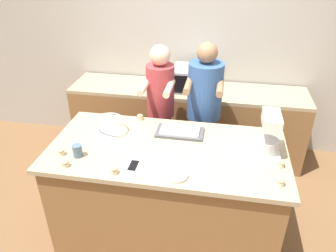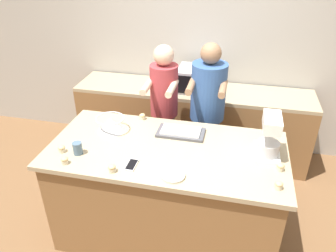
# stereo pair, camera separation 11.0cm
# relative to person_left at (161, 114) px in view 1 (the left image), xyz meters

# --- Properties ---
(ground_plane) EXTENTS (16.00, 16.00, 0.00)m
(ground_plane) POSITION_rel_person_left_xyz_m (0.21, -0.77, -0.85)
(ground_plane) COLOR brown
(back_wall) EXTENTS (10.00, 0.06, 2.70)m
(back_wall) POSITION_rel_person_left_xyz_m (0.21, 0.95, 0.50)
(back_wall) COLOR #B2ADA3
(back_wall) RESTS_ON ground_plane
(island_counter) EXTENTS (1.94, 0.96, 0.95)m
(island_counter) POSITION_rel_person_left_xyz_m (0.21, -0.77, -0.37)
(island_counter) COLOR olive
(island_counter) RESTS_ON ground_plane
(back_counter) EXTENTS (2.80, 0.60, 0.89)m
(back_counter) POSITION_rel_person_left_xyz_m (0.21, 0.60, -0.40)
(back_counter) COLOR olive
(back_counter) RESTS_ON ground_plane
(person_left) EXTENTS (0.30, 0.48, 1.58)m
(person_left) POSITION_rel_person_left_xyz_m (0.00, 0.00, 0.00)
(person_left) COLOR brown
(person_left) RESTS_ON ground_plane
(person_right) EXTENTS (0.36, 0.51, 1.63)m
(person_right) POSITION_rel_person_left_xyz_m (0.45, 0.00, 0.00)
(person_right) COLOR #33384C
(person_right) RESTS_ON ground_plane
(stand_mixer) EXTENTS (0.20, 0.30, 0.35)m
(stand_mixer) POSITION_rel_person_left_xyz_m (1.00, -0.70, 0.26)
(stand_mixer) COLOR white
(stand_mixer) RESTS_ON island_counter
(mixing_bowl) EXTENTS (0.25, 0.25, 0.13)m
(mixing_bowl) POSITION_rel_person_left_xyz_m (-0.34, -0.61, 0.18)
(mixing_bowl) COLOR #BCBCC1
(mixing_bowl) RESTS_ON island_counter
(baking_tray) EXTENTS (0.41, 0.22, 0.04)m
(baking_tray) POSITION_rel_person_left_xyz_m (0.28, -0.53, 0.12)
(baking_tray) COLOR #4C4C51
(baking_tray) RESTS_ON island_counter
(microwave_oven) EXTENTS (0.47, 0.40, 0.26)m
(microwave_oven) POSITION_rel_person_left_xyz_m (0.27, 0.60, 0.18)
(microwave_oven) COLOR #B7B7BC
(microwave_oven) RESTS_ON back_counter
(cell_phone) EXTENTS (0.07, 0.14, 0.01)m
(cell_phone) POSITION_rel_person_left_xyz_m (0.00, -1.06, 0.11)
(cell_phone) COLOR silver
(cell_phone) RESTS_ON island_counter
(drinking_glass) EXTENTS (0.08, 0.08, 0.10)m
(drinking_glass) POSITION_rel_person_left_xyz_m (-0.46, -1.01, 0.16)
(drinking_glass) COLOR slate
(drinking_glass) RESTS_ON island_counter
(small_plate) EXTENTS (0.17, 0.17, 0.02)m
(small_plate) POSITION_rel_person_left_xyz_m (0.34, -1.12, 0.12)
(small_plate) COLOR beige
(small_plate) RESTS_ON island_counter
(cupcake_0) EXTENTS (0.06, 0.06, 0.06)m
(cupcake_0) POSITION_rel_person_left_xyz_m (1.07, -1.09, 0.14)
(cupcake_0) COLOR beige
(cupcake_0) RESTS_ON island_counter
(cupcake_1) EXTENTS (0.06, 0.06, 0.06)m
(cupcake_1) POSITION_rel_person_left_xyz_m (-0.60, -1.01, 0.14)
(cupcake_1) COLOR beige
(cupcake_1) RESTS_ON island_counter
(cupcake_2) EXTENTS (0.06, 0.06, 0.06)m
(cupcake_2) POSITION_rel_person_left_xyz_m (-0.13, -0.35, 0.14)
(cupcake_2) COLOR beige
(cupcake_2) RESTS_ON island_counter
(cupcake_3) EXTENTS (0.06, 0.06, 0.06)m
(cupcake_3) POSITION_rel_person_left_xyz_m (-0.50, -1.15, 0.14)
(cupcake_3) COLOR beige
(cupcake_3) RESTS_ON island_counter
(cupcake_4) EXTENTS (0.06, 0.06, 0.06)m
(cupcake_4) POSITION_rel_person_left_xyz_m (-0.11, -1.17, 0.14)
(cupcake_4) COLOR beige
(cupcake_4) RESTS_ON island_counter
(cupcake_5) EXTENTS (0.06, 0.06, 0.06)m
(cupcake_5) POSITION_rel_person_left_xyz_m (1.09, -0.87, 0.14)
(cupcake_5) COLOR beige
(cupcake_5) RESTS_ON island_counter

